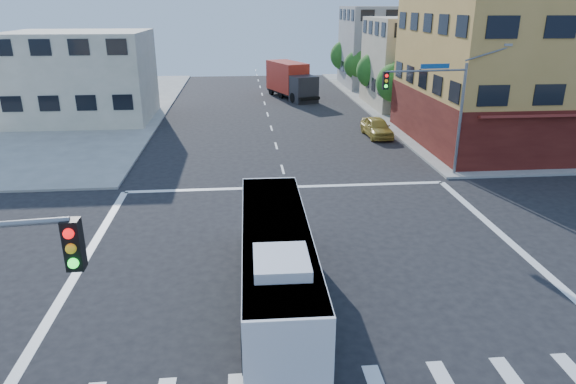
{
  "coord_description": "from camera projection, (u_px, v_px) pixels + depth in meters",
  "views": [
    {
      "loc": [
        -2.63,
        -19.21,
        10.29
      ],
      "look_at": [
        -0.55,
        3.22,
        2.01
      ],
      "focal_mm": 32.0,
      "sensor_mm": 36.0,
      "label": 1
    }
  ],
  "objects": [
    {
      "name": "box_truck",
      "position": [
        291.0,
        81.0,
        58.93
      ],
      "size": [
        5.46,
        9.18,
        3.98
      ],
      "rotation": [
        0.0,
        0.0,
        0.36
      ],
      "color": "#232327",
      "rests_on": "ground"
    },
    {
      "name": "building_east_near",
      "position": [
        428.0,
        63.0,
        53.41
      ],
      "size": [
        12.06,
        10.06,
        9.0
      ],
      "color": "#BFAD92",
      "rests_on": "ground"
    },
    {
      "name": "street_tree_c",
      "position": [
        359.0,
        63.0,
        62.62
      ],
      "size": [
        3.4,
        3.4,
        5.29
      ],
      "color": "#352213",
      "rests_on": "ground"
    },
    {
      "name": "building_west",
      "position": [
        82.0,
        77.0,
        46.89
      ],
      "size": [
        12.06,
        10.06,
        8.0
      ],
      "color": "beige",
      "rests_on": "ground"
    },
    {
      "name": "street_tree_d",
      "position": [
        346.0,
        54.0,
        69.95
      ],
      "size": [
        4.0,
        4.0,
        6.03
      ],
      "color": "#352213",
      "rests_on": "ground"
    },
    {
      "name": "corner_building_ne",
      "position": [
        540.0,
        66.0,
        38.7
      ],
      "size": [
        18.1,
        15.44,
        14.0
      ],
      "color": "#C79547",
      "rests_on": "ground"
    },
    {
      "name": "street_tree_b",
      "position": [
        375.0,
        68.0,
        55.04
      ],
      "size": [
        3.8,
        3.8,
        5.79
      ],
      "color": "#352213",
      "rests_on": "ground"
    },
    {
      "name": "parked_car",
      "position": [
        377.0,
        127.0,
        42.02
      ],
      "size": [
        2.04,
        4.65,
        1.56
      ],
      "primitive_type": "imported",
      "rotation": [
        0.0,
        0.0,
        0.04
      ],
      "color": "gold",
      "rests_on": "ground"
    },
    {
      "name": "signal_mast_ne",
      "position": [
        436.0,
        98.0,
        30.73
      ],
      "size": [
        7.91,
        1.13,
        8.07
      ],
      "color": "slate",
      "rests_on": "ground"
    },
    {
      "name": "transit_bus",
      "position": [
        276.0,
        263.0,
        18.26
      ],
      "size": [
        2.61,
        11.14,
        3.29
      ],
      "rotation": [
        0.0,
        0.0,
        -0.01
      ],
      "color": "black",
      "rests_on": "ground"
    },
    {
      "name": "ground",
      "position": [
        308.0,
        262.0,
        21.74
      ],
      "size": [
        120.0,
        120.0,
        0.0
      ],
      "primitive_type": "plane",
      "color": "black",
      "rests_on": "ground"
    },
    {
      "name": "street_tree_a",
      "position": [
        397.0,
        80.0,
        47.62
      ],
      "size": [
        3.6,
        3.6,
        5.53
      ],
      "color": "#352213",
      "rests_on": "ground"
    },
    {
      "name": "building_east_far",
      "position": [
        391.0,
        47.0,
        66.32
      ],
      "size": [
        12.06,
        10.06,
        10.0
      ],
      "color": "gray",
      "rests_on": "ground"
    }
  ]
}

